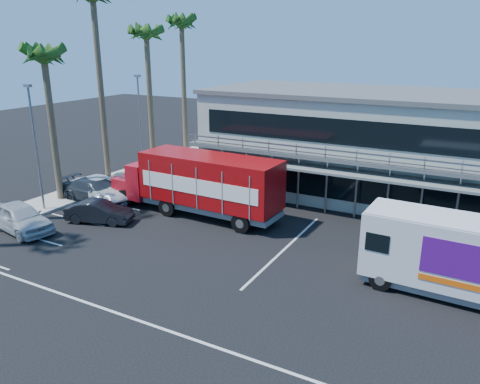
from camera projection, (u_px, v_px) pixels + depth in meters
The scene contains 16 objects.
ground at pixel (224, 263), 23.27m from camera, with size 120.00×120.00×0.00m, color black.
building at pixel (366, 143), 33.32m from camera, with size 22.40×12.00×7.30m.
curb_strip at pixel (92, 188), 35.08m from camera, with size 3.00×32.00×0.16m, color #A5A399.
palm_c at pixel (44, 63), 29.74m from camera, with size 2.80×2.80×10.75m.
palm_d at pixel (94, 8), 32.97m from camera, with size 2.80×2.80×14.75m.
palm_e at pixel (147, 41), 37.61m from camera, with size 2.80×2.80×12.25m.
palm_f at pixel (182, 31), 42.13m from camera, with size 2.80×2.80×13.25m.
light_pole_near at pixel (35, 143), 29.18m from camera, with size 0.50×0.25×8.09m.
light_pole_far at pixel (140, 121), 37.56m from camera, with size 0.50×0.25×8.09m.
red_truck at pixel (199, 182), 29.14m from camera, with size 11.76×3.19×3.93m.
white_van at pixel (451, 255), 19.85m from camera, with size 7.27×2.69×3.51m.
parked_car_a at pixel (20, 217), 27.01m from camera, with size 1.97×4.89×1.67m, color #B3B6BA.
parked_car_b at pixel (99, 212), 28.38m from camera, with size 1.41×4.05×1.33m, color black.
parked_car_c at pixel (101, 189), 32.37m from camera, with size 2.66×5.77×1.60m, color white.
parked_car_d at pixel (96, 191), 32.05m from camera, with size 2.20×5.41×1.57m, color #2A3139.
parked_car_e at pixel (128, 181), 34.77m from camera, with size 1.56×3.87×1.32m, color slate.
Camera 1 is at (10.73, -18.18, 10.45)m, focal length 35.00 mm.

